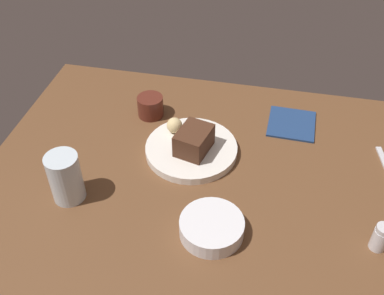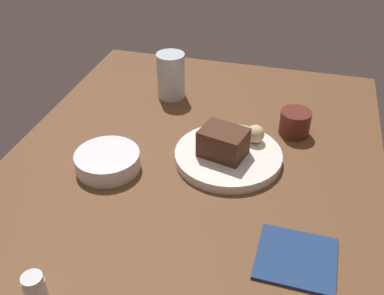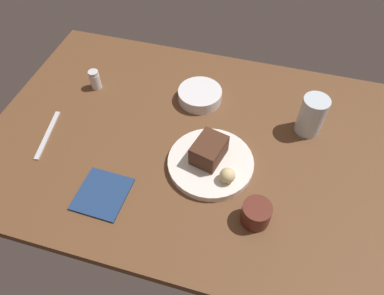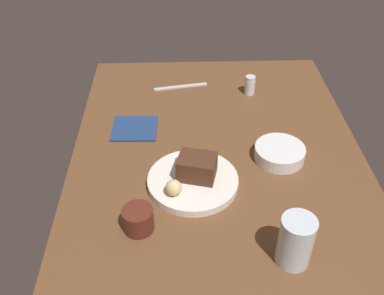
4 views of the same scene
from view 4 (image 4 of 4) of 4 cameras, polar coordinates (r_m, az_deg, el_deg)
name	(u,v)px [view 4 (image 4 of 4)]	position (r cm, az deg, el deg)	size (l,w,h in cm)	color
dining_table	(218,165)	(125.40, 3.45, -2.27)	(120.00, 84.00, 3.00)	brown
dessert_plate	(193,181)	(116.37, 0.11, -4.39)	(24.12, 24.12, 2.10)	white
chocolate_cake_slice	(197,167)	(114.30, 0.65, -2.54)	(9.75, 7.47, 6.21)	#472819
bread_roll	(174,188)	(110.04, -2.40, -5.26)	(4.21, 4.21, 4.21)	#DBC184
salt_shaker	(250,85)	(153.31, 7.54, 8.03)	(3.51, 3.51, 6.67)	silver
water_glass	(296,241)	(98.38, 13.32, -11.75)	(7.66, 7.66, 12.49)	silver
side_bowl	(280,153)	(126.29, 11.32, -0.71)	(14.22, 14.22, 3.87)	silver
coffee_cup	(138,219)	(104.97, -7.02, -9.26)	(7.39, 7.39, 6.09)	#562319
butter_knife	(181,87)	(157.20, -1.49, 7.91)	(19.00, 1.40, 0.50)	silver
folded_napkin	(135,128)	(137.15, -7.48, 2.48)	(12.95, 13.72, 0.60)	navy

